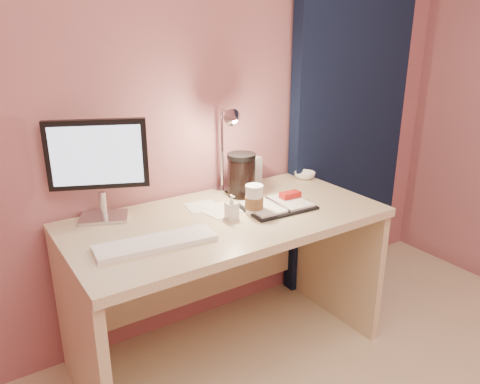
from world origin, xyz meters
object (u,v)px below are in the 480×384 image
keyboard (156,243)px  desk_lamp (238,141)px  desk (219,255)px  clear_cup (246,177)px  lotion_bottle (232,207)px  bowl (305,175)px  product_box (250,171)px  monitor (99,161)px  coffee_cup (254,200)px  dark_jar (241,177)px  planner (278,205)px

keyboard → desk_lamp: (0.56, 0.29, 0.27)m
desk → clear_cup: 0.42m
clear_cup → lotion_bottle: size_ratio=1.47×
desk → bowl: 0.70m
desk → bowl: bearing=13.1°
product_box → desk_lamp: 0.27m
keyboard → lotion_bottle: 0.39m
monitor → clear_cup: monitor is taller
coffee_cup → clear_cup: bearing=63.0°
desk → clear_cup: bearing=29.1°
lotion_bottle → bowl: bearing=22.1°
desk → lotion_bottle: 0.30m
keyboard → coffee_cup: bearing=12.9°
bowl → dark_jar: 0.45m
bowl → product_box: size_ratio=0.77×
product_box → bowl: bearing=-27.4°
clear_cup → coffee_cup: bearing=-117.0°
lotion_bottle → dark_jar: 0.30m
monitor → coffee_cup: bearing=-4.5°
lotion_bottle → keyboard: bearing=-170.9°
coffee_cup → planner: bearing=1.0°
planner → desk_lamp: desk_lamp is taller
keyboard → desk_lamp: 0.68m
desk_lamp → clear_cup: bearing=31.8°
desk → product_box: size_ratio=9.37×
desk → product_box: 0.50m
planner → desk_lamp: bearing=110.7°
clear_cup → desk: bearing=-150.9°
dark_jar → desk_lamp: bearing=165.7°
desk → clear_cup: size_ratio=8.78×
desk → dark_jar: (0.20, 0.11, 0.32)m
planner → desk_lamp: (-0.07, 0.23, 0.26)m
desk → clear_cup: clear_cup is taller
planner → product_box: size_ratio=2.19×
monitor → clear_cup: bearing=19.0°
desk → bowl: size_ratio=12.13×
bowl → dark_jar: dark_jar is taller
keyboard → clear_cup: size_ratio=2.91×
coffee_cup → lotion_bottle: coffee_cup is taller
desk_lamp → product_box: bearing=48.4°
desk → coffee_cup: 0.33m
keyboard → product_box: product_box is taller
keyboard → product_box: bearing=35.4°
monitor → desk_lamp: 0.65m
monitor → lotion_bottle: monitor is taller
keyboard → dark_jar: (0.58, 0.28, 0.09)m
product_box → desk_lamp: size_ratio=0.34×
coffee_cup → dark_jar: 0.24m
coffee_cup → bowl: size_ratio=1.15×
planner → coffee_cup: size_ratio=2.47×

